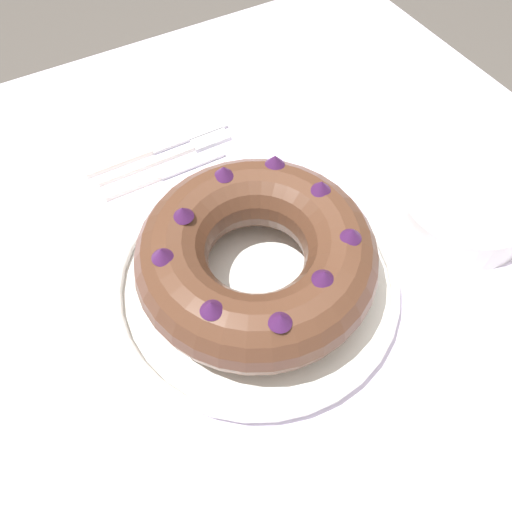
% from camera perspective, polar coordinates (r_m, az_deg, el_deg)
% --- Properties ---
extents(ground_plane, '(8.00, 8.00, 0.00)m').
position_cam_1_polar(ground_plane, '(1.34, 0.41, -20.16)').
color(ground_plane, '#4C4742').
extents(dining_table, '(1.13, 1.11, 0.76)m').
position_cam_1_polar(dining_table, '(0.72, 0.73, -7.06)').
color(dining_table, silver).
rests_on(dining_table, ground_plane).
extents(serving_dish, '(0.35, 0.35, 0.02)m').
position_cam_1_polar(serving_dish, '(0.62, 0.00, -2.78)').
color(serving_dish, white).
rests_on(serving_dish, dining_table).
extents(bundt_cake, '(0.28, 0.28, 0.10)m').
position_cam_1_polar(bundt_cake, '(0.57, 0.00, 0.03)').
color(bundt_cake, '#4C2D1E').
rests_on(bundt_cake, serving_dish).
extents(fork, '(0.02, 0.21, 0.01)m').
position_cam_1_polar(fork, '(0.78, -9.23, 11.48)').
color(fork, white).
rests_on(fork, dining_table).
extents(serving_knife, '(0.02, 0.23, 0.01)m').
position_cam_1_polar(serving_knife, '(0.79, -12.17, 11.69)').
color(serving_knife, white).
rests_on(serving_knife, dining_table).
extents(cake_knife, '(0.02, 0.19, 0.01)m').
position_cam_1_polar(cake_knife, '(0.75, -11.24, 8.94)').
color(cake_knife, white).
rests_on(cake_knife, dining_table).
extents(side_bowl, '(0.18, 0.18, 0.05)m').
position_cam_1_polar(side_bowl, '(0.73, 22.56, 5.28)').
color(side_bowl, white).
rests_on(side_bowl, dining_table).
extents(napkin, '(0.18, 0.14, 0.00)m').
position_cam_1_polar(napkin, '(0.57, 18.34, -23.48)').
color(napkin, white).
rests_on(napkin, dining_table).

